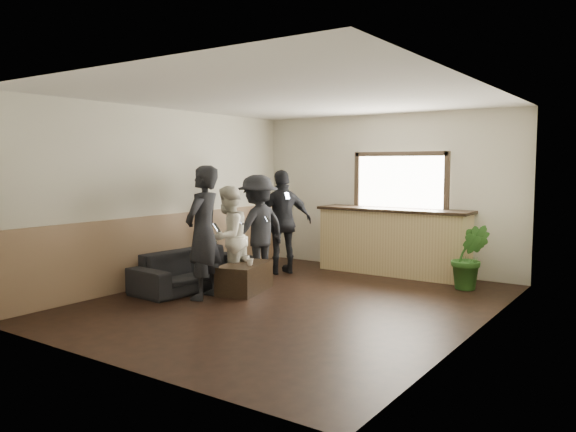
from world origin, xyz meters
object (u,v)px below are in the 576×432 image
Objects in this scene: cup_a at (246,258)px; bar_counter at (393,237)px; person_b at (228,237)px; coffee_table at (245,278)px; person_c at (258,228)px; sofa at (195,269)px; person_a at (203,232)px; potted_plant at (470,257)px; person_d at (283,222)px; cup_b at (250,262)px.

bar_counter is at bearing 60.02° from cup_a.
person_b reaches higher than cup_a.
person_c reaches higher than coffee_table.
sofa reaches higher than coffee_table.
person_b is 0.91× the size of person_c.
person_a is at bearing 13.48° from person_c.
person_b is at bearing 178.60° from person_a.
potted_plant is 0.56× the size of person_d.
bar_counter is 1.57m from potted_plant.
bar_counter reaches higher than coffee_table.
bar_counter is at bearing -32.50° from sofa.
cup_a is at bearing 29.12° from person_c.
person_c is (0.45, 1.01, 0.58)m from sofa.
cup_b is at bearing -22.73° from coffee_table.
person_a reaches higher than cup_a.
cup_b is 1.70m from person_d.
bar_counter is at bearing 136.17° from person_b.
bar_counter is 2.84m from cup_b.
coffee_table is 0.95× the size of potted_plant.
cup_b is 0.11× the size of potted_plant.
person_b is (-0.24, -0.13, 0.32)m from cup_a.
bar_counter is 1.35× the size of sofa.
person_d reaches higher than cup_b.
cup_b is 0.06× the size of person_a.
person_c is at bearing 34.29° from person_d.
sofa is 1.89m from person_d.
cup_a is 0.07× the size of person_b.
person_c is at bearing 111.20° from cup_a.
cup_a is at bearing 106.49° from person_b.
person_a is at bearing 37.89° from person_d.
person_d is at bearing 103.15° from coffee_table.
bar_counter is at bearing 161.13° from potted_plant.
cup_b is at bearing 38.70° from person_c.
bar_counter is 3.55m from person_a.
person_a reaches higher than potted_plant.
bar_counter is 2.99m from person_b.
potted_plant is (2.59, 2.11, 0.03)m from cup_b.
person_d is at bearing 100.21° from cup_a.
person_d is (-0.50, 1.56, 0.43)m from cup_b.
person_d is at bearing 168.94° from person_b.
sofa is at bearing -138.74° from person_a.
coffee_table is at bearing -56.18° from cup_a.
person_b is at bearing -122.78° from bar_counter.
potted_plant is at bearing 39.15° from cup_b.
person_d is (-3.09, -0.55, 0.40)m from potted_plant.
person_b is 1.46m from person_d.
bar_counter is at bearing 157.12° from person_d.
person_d is (-0.14, 2.16, -0.04)m from person_a.
cup_b is 0.85m from person_a.
potted_plant is 3.70m from person_b.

